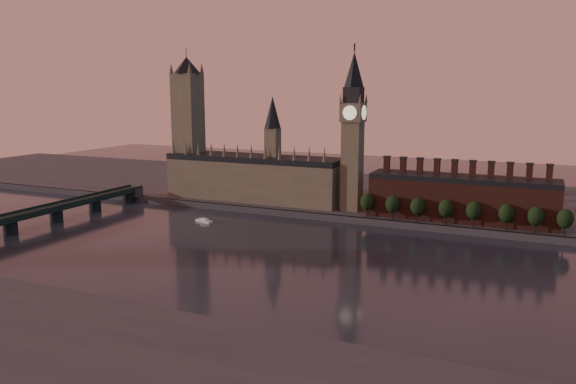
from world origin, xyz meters
The scene contains 16 objects.
ground centered at (0.00, 0.00, 0.00)m, with size 900.00×900.00×0.00m, color black.
north_bank centered at (0.00, 178.04, 2.00)m, with size 900.00×182.00×4.00m.
palace_of_westminster centered at (-64.41, 114.91, 21.63)m, with size 130.00×30.30×74.00m.
victoria_tower centered at (-120.00, 115.00, 59.09)m, with size 24.00×24.00×108.00m.
big_ben centered at (10.00, 110.00, 56.83)m, with size 15.00×15.00×107.00m.
chimney_block centered at (80.00, 110.00, 17.82)m, with size 110.00×25.00×37.00m.
embankment_tree_0 centered at (25.17, 94.85, 13.47)m, with size 8.60×8.60×14.88m.
embankment_tree_1 centered at (41.53, 93.64, 13.47)m, with size 8.60×8.60×14.88m.
embankment_tree_2 centered at (56.64, 93.81, 13.47)m, with size 8.60×8.60×14.88m.
embankment_tree_3 centered at (73.07, 94.75, 13.47)m, with size 8.60×8.60×14.88m.
embankment_tree_4 centered at (88.75, 95.10, 13.47)m, with size 8.60×8.60×14.88m.
embankment_tree_5 centered at (106.42, 95.15, 13.47)m, with size 8.60×8.60×14.88m.
embankment_tree_6 centered at (121.75, 93.90, 13.47)m, with size 8.60×8.60×14.88m.
embankment_tree_7 centered at (136.39, 93.66, 13.47)m, with size 8.60×8.60×14.88m.
westminster_bridge centered at (-155.00, -2.70, 7.44)m, with size 14.00×200.00×11.55m.
river_boat centered at (-68.65, 53.87, 0.97)m, with size 13.22×6.93×2.54m.
Camera 1 is at (121.22, -238.14, 82.42)m, focal length 35.00 mm.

